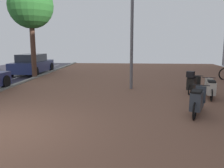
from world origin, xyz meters
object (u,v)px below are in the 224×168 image
(parked_car_far, at_px, (32,64))
(lamp_post, at_px, (132,23))
(scooter_near, at_px, (210,88))
(street_tree, at_px, (31,6))
(scooter_extra, at_px, (197,101))
(scooter_far, at_px, (193,83))

(parked_car_far, xyz_separation_m, lamp_post, (6.92, -5.17, 2.37))
(scooter_near, bearing_deg, parked_car_far, 145.18)
(parked_car_far, distance_m, street_tree, 4.25)
(scooter_extra, bearing_deg, scooter_near, 63.41)
(scooter_extra, bearing_deg, lamp_post, 115.62)
(scooter_far, bearing_deg, street_tree, 154.89)
(scooter_near, xyz_separation_m, parked_car_far, (-9.98, 6.94, 0.25))
(street_tree, bearing_deg, scooter_extra, -42.33)
(scooter_near, xyz_separation_m, scooter_far, (-0.45, 0.92, 0.06))
(street_tree, bearing_deg, lamp_post, -27.95)
(scooter_extra, relative_size, street_tree, 0.31)
(parked_car_far, bearing_deg, scooter_far, -32.30)
(scooter_extra, bearing_deg, street_tree, 137.67)
(scooter_far, height_order, street_tree, street_tree)
(scooter_extra, distance_m, lamp_post, 5.17)
(scooter_near, xyz_separation_m, street_tree, (-9.04, 4.94, 3.88))
(scooter_far, bearing_deg, scooter_near, -63.75)
(parked_car_far, relative_size, lamp_post, 0.77)
(scooter_far, xyz_separation_m, lamp_post, (-2.61, 0.85, 2.56))
(scooter_far, distance_m, lamp_post, 3.76)
(scooter_near, xyz_separation_m, lamp_post, (-3.07, 1.77, 2.62))
(scooter_near, height_order, scooter_extra, scooter_extra)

